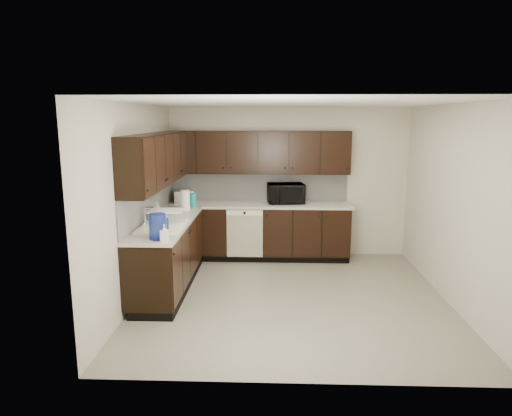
# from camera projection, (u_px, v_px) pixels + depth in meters

# --- Properties ---
(floor) EXTENTS (4.00, 4.00, 0.00)m
(floor) POSITION_uv_depth(u_px,v_px,m) (291.00, 297.00, 6.01)
(floor) COLOR gray
(floor) RESTS_ON ground
(ceiling) EXTENTS (4.00, 4.00, 0.00)m
(ceiling) POSITION_uv_depth(u_px,v_px,m) (294.00, 103.00, 5.53)
(ceiling) COLOR white
(ceiling) RESTS_ON wall_back
(wall_back) EXTENTS (4.00, 0.02, 2.50)m
(wall_back) POSITION_uv_depth(u_px,v_px,m) (288.00, 182.00, 7.73)
(wall_back) COLOR beige
(wall_back) RESTS_ON floor
(wall_left) EXTENTS (0.02, 4.00, 2.50)m
(wall_left) POSITION_uv_depth(u_px,v_px,m) (137.00, 203.00, 5.85)
(wall_left) COLOR beige
(wall_left) RESTS_ON floor
(wall_right) EXTENTS (0.02, 4.00, 2.50)m
(wall_right) POSITION_uv_depth(u_px,v_px,m) (453.00, 205.00, 5.70)
(wall_right) COLOR beige
(wall_right) RESTS_ON floor
(wall_front) EXTENTS (4.00, 0.02, 2.50)m
(wall_front) POSITION_uv_depth(u_px,v_px,m) (303.00, 248.00, 3.81)
(wall_front) COLOR beige
(wall_front) RESTS_ON floor
(lower_cabinets) EXTENTS (3.00, 2.80, 0.90)m
(lower_cabinets) POSITION_uv_depth(u_px,v_px,m) (224.00, 243.00, 7.06)
(lower_cabinets) COLOR black
(lower_cabinets) RESTS_ON floor
(countertop) EXTENTS (3.03, 2.83, 0.04)m
(countertop) POSITION_uv_depth(u_px,v_px,m) (223.00, 212.00, 6.96)
(countertop) COLOR #B9B5A1
(countertop) RESTS_ON lower_cabinets
(backsplash) EXTENTS (3.00, 2.80, 0.48)m
(backsplash) POSITION_uv_depth(u_px,v_px,m) (211.00, 192.00, 7.12)
(backsplash) COLOR #ADADA9
(backsplash) RESTS_ON countertop
(upper_cabinets) EXTENTS (3.00, 2.80, 0.70)m
(upper_cabinets) POSITION_uv_depth(u_px,v_px,m) (217.00, 155.00, 6.89)
(upper_cabinets) COLOR black
(upper_cabinets) RESTS_ON wall_back
(dishwasher) EXTENTS (0.58, 0.04, 0.78)m
(dishwasher) POSITION_uv_depth(u_px,v_px,m) (245.00, 231.00, 7.32)
(dishwasher) COLOR #F8F1CB
(dishwasher) RESTS_ON lower_cabinets
(sink) EXTENTS (0.54, 0.82, 0.42)m
(sink) POSITION_uv_depth(u_px,v_px,m) (162.00, 231.00, 5.89)
(sink) COLOR #F8F1CB
(sink) RESTS_ON countertop
(microwave) EXTENTS (0.64, 0.48, 0.32)m
(microwave) POSITION_uv_depth(u_px,v_px,m) (286.00, 193.00, 7.51)
(microwave) COLOR black
(microwave) RESTS_ON countertop
(soap_bottle_a) EXTENTS (0.09, 0.09, 0.20)m
(soap_bottle_a) POSITION_uv_depth(u_px,v_px,m) (164.00, 233.00, 5.18)
(soap_bottle_a) COLOR gray
(soap_bottle_a) RESTS_ON countertop
(soap_bottle_b) EXTENTS (0.10, 0.10, 0.22)m
(soap_bottle_b) POSITION_uv_depth(u_px,v_px,m) (157.00, 210.00, 6.41)
(soap_bottle_b) COLOR gray
(soap_bottle_b) RESTS_ON countertop
(toaster_oven) EXTENTS (0.38, 0.33, 0.20)m
(toaster_oven) POSITION_uv_depth(u_px,v_px,m) (183.00, 196.00, 7.59)
(toaster_oven) COLOR silver
(toaster_oven) RESTS_ON countertop
(storage_bin) EXTENTS (0.52, 0.46, 0.17)m
(storage_bin) POSITION_uv_depth(u_px,v_px,m) (166.00, 217.00, 6.09)
(storage_bin) COLOR silver
(storage_bin) RESTS_ON countertop
(blue_pitcher) EXTENTS (0.24, 0.24, 0.30)m
(blue_pitcher) POSITION_uv_depth(u_px,v_px,m) (157.00, 226.00, 5.27)
(blue_pitcher) COLOR navy
(blue_pitcher) RESTS_ON countertop
(teal_tumbler) EXTENTS (0.12, 0.12, 0.22)m
(teal_tumbler) POSITION_uv_depth(u_px,v_px,m) (193.00, 200.00, 7.19)
(teal_tumbler) COLOR #0E9B99
(teal_tumbler) RESTS_ON countertop
(paper_towel_roll) EXTENTS (0.17, 0.17, 0.31)m
(paper_towel_roll) POSITION_uv_depth(u_px,v_px,m) (185.00, 200.00, 6.91)
(paper_towel_roll) COLOR white
(paper_towel_roll) RESTS_ON countertop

